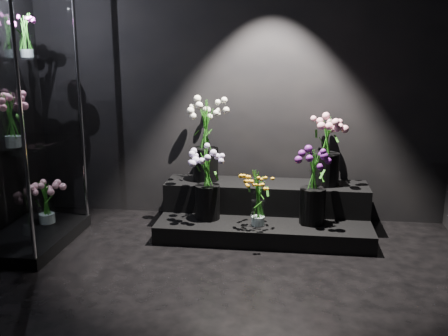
# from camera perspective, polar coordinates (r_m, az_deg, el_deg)

# --- Properties ---
(floor) EXTENTS (4.00, 4.00, 0.00)m
(floor) POSITION_cam_1_polar(r_m,az_deg,el_deg) (3.28, -2.47, -16.79)
(floor) COLOR black
(floor) RESTS_ON ground
(wall_back) EXTENTS (4.00, 0.00, 4.00)m
(wall_back) POSITION_cam_1_polar(r_m,az_deg,el_deg) (4.81, 1.54, 10.61)
(wall_back) COLOR black
(wall_back) RESTS_ON floor
(display_riser) EXTENTS (1.88, 0.84, 0.42)m
(display_riser) POSITION_cam_1_polar(r_m,az_deg,el_deg) (4.65, 4.70, -4.97)
(display_riser) COLOR black
(display_riser) RESTS_ON floor
(display_case) EXTENTS (0.63, 1.04, 2.30)m
(display_case) POSITION_cam_1_polar(r_m,az_deg,el_deg) (4.39, -22.27, 6.00)
(display_case) COLOR black
(display_case) RESTS_ON floor
(bouquet_orange_bells) EXTENTS (0.31, 0.31, 0.49)m
(bouquet_orange_bells) POSITION_cam_1_polar(r_m,az_deg,el_deg) (4.27, 3.94, -3.29)
(bouquet_orange_bells) COLOR white
(bouquet_orange_bells) RESTS_ON display_riser
(bouquet_lilac) EXTENTS (0.45, 0.45, 0.63)m
(bouquet_lilac) POSITION_cam_1_polar(r_m,az_deg,el_deg) (4.40, -1.92, -1.22)
(bouquet_lilac) COLOR black
(bouquet_lilac) RESTS_ON display_riser
(bouquet_purple) EXTENTS (0.40, 0.40, 0.65)m
(bouquet_purple) POSITION_cam_1_polar(r_m,az_deg,el_deg) (4.35, 10.19, -1.55)
(bouquet_purple) COLOR black
(bouquet_purple) RESTS_ON display_riser
(bouquet_cream_roses) EXTENTS (0.46, 0.46, 0.77)m
(bouquet_cream_roses) POSITION_cam_1_polar(r_m,az_deg,el_deg) (4.66, -2.14, 4.00)
(bouquet_cream_roses) COLOR black
(bouquet_cream_roses) RESTS_ON display_riser
(bouquet_pink_roses) EXTENTS (0.42, 0.42, 0.64)m
(bouquet_pink_roses) POSITION_cam_1_polar(r_m,az_deg,el_deg) (4.63, 11.60, 2.43)
(bouquet_pink_roses) COLOR black
(bouquet_pink_roses) RESTS_ON display_riser
(bouquet_case_pink) EXTENTS (0.31, 0.31, 0.43)m
(bouquet_case_pink) POSITION_cam_1_polar(r_m,az_deg,el_deg) (4.21, -23.17, 5.28)
(bouquet_case_pink) COLOR white
(bouquet_case_pink) RESTS_ON display_case
(bouquet_case_magenta) EXTENTS (0.21, 0.21, 0.36)m
(bouquet_case_magenta) POSITION_cam_1_polar(r_m,az_deg,el_deg) (4.50, -21.74, 14.03)
(bouquet_case_magenta) COLOR white
(bouquet_case_magenta) RESTS_ON display_case
(bouquet_case_base_pink) EXTENTS (0.40, 0.40, 0.41)m
(bouquet_case_base_pink) POSITION_cam_1_polar(r_m,az_deg,el_deg) (4.76, -19.74, -3.43)
(bouquet_case_base_pink) COLOR white
(bouquet_case_base_pink) RESTS_ON display_case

